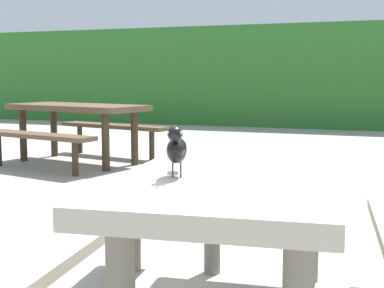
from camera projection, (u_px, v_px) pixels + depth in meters
name	position (u px, v px, depth m)	size (l,w,h in m)	color
hedge_wall	(375.00, 76.00, 11.82)	(28.00, 1.81, 2.19)	#2D6B28
picnic_table_foreground	(242.00, 206.00, 2.29)	(1.87, 1.90, 0.74)	#B2A893
bird_grackle	(177.00, 148.00, 1.91)	(0.12, 0.28, 0.18)	black
picnic_table_mid_left	(77.00, 119.00, 6.96)	(2.03, 2.00, 0.74)	brown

